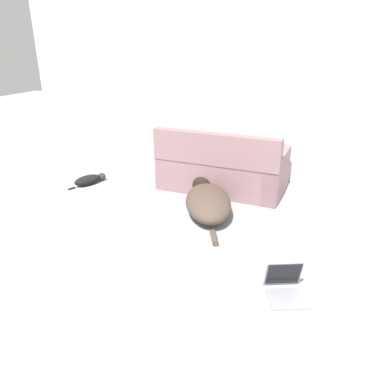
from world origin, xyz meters
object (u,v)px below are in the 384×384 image
Objects in this scene: couch at (222,169)px; dog at (207,200)px; book_cream at (273,258)px; cat at (89,180)px; laptop_open at (285,284)px.

dog is at bearing 95.55° from couch.
cat is at bearing 163.61° from book_cream.
book_cream is (0.95, -0.69, -0.14)m from dog.
cat is (-1.74, -0.62, -0.21)m from couch.
cat is 1.32× the size of laptop_open.
book_cream is at bearing -154.19° from dog.
laptop_open is (2.98, -1.27, 0.02)m from cat.
cat is 2.11× the size of book_cream.
couch is 1.86m from cat.
couch reaches higher than dog.
laptop_open reaches higher than cat.
couch is 0.77m from dog.
dog reaches higher than cat.
dog is at bearing 144.19° from book_cream.
couch reaches higher than cat.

